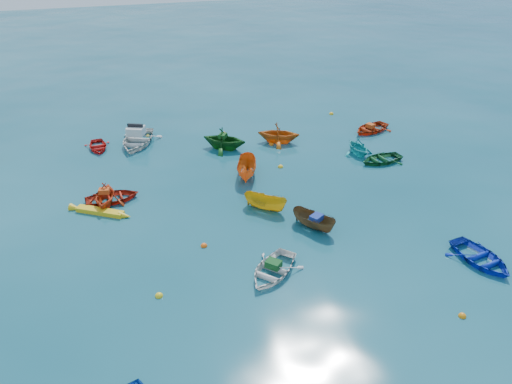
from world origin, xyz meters
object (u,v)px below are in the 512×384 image
object	(u,v)px
kayak_yellow	(100,213)
motorboat_white	(138,144)
dinghy_white_near	(272,274)
dinghy_blue_se	(480,262)

from	to	relation	value
kayak_yellow	motorboat_white	size ratio (longest dim) A/B	0.83
dinghy_white_near	kayak_yellow	xyz separation A→B (m)	(-7.57, 8.07, 0.00)
dinghy_white_near	motorboat_white	world-z (taller)	motorboat_white
dinghy_white_near	kayak_yellow	world-z (taller)	dinghy_white_near
dinghy_white_near	motorboat_white	xyz separation A→B (m)	(-4.56, 17.34, 0.00)
motorboat_white	kayak_yellow	bearing A→B (deg)	-84.34
dinghy_blue_se	kayak_yellow	xyz separation A→B (m)	(-17.60, 10.26, 0.00)
dinghy_blue_se	kayak_yellow	distance (m)	20.37
dinghy_blue_se	dinghy_white_near	bearing A→B (deg)	159.43
dinghy_white_near	kayak_yellow	size ratio (longest dim) A/B	0.92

